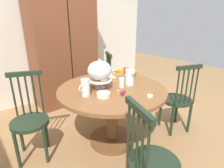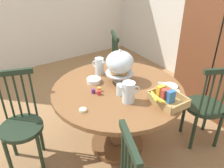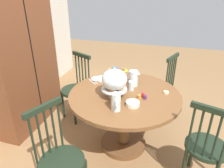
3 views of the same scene
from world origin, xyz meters
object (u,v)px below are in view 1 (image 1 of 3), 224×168
object	(u,v)px
cereal_basket	(126,74)
china_plate_small	(107,74)
windsor_chair_by_cabinet	(178,100)
milk_pitcher	(85,88)
wooden_armoire	(63,49)
orange_juice_pitcher	(130,78)
windsor_chair_near_window	(151,164)
drinking_glass	(122,83)
windsor_chair_far_side	(30,121)
dining_table	(112,104)
cereal_bowl	(103,95)
windsor_chair_facing_door	(101,84)
butter_dish	(150,96)
china_plate_large	(113,75)
pastry_stand_with_dome	(100,72)

from	to	relation	value
cereal_basket	china_plate_small	world-z (taller)	cereal_basket
windsor_chair_by_cabinet	china_plate_small	size ratio (longest dim) A/B	6.50
milk_pitcher	wooden_armoire	bearing A→B (deg)	72.19
orange_juice_pitcher	china_plate_small	xyz separation A→B (m)	(0.03, 0.47, -0.07)
windsor_chair_near_window	drinking_glass	bearing A→B (deg)	62.91
windsor_chair_by_cabinet	windsor_chair_far_side	bearing A→B (deg)	157.32
dining_table	cereal_basket	distance (m)	0.53
wooden_armoire	drinking_glass	world-z (taller)	wooden_armoire
wooden_armoire	orange_juice_pitcher	size ratio (longest dim) A/B	10.23
dining_table	windsor_chair_near_window	xyz separation A→B (m)	(-0.32, -0.87, -0.09)
windsor_chair_by_cabinet	cereal_bowl	bearing A→B (deg)	169.05
windsor_chair_facing_door	butter_dish	size ratio (longest dim) A/B	16.25
milk_pitcher	windsor_chair_facing_door	bearing A→B (deg)	46.42
china_plate_large	cereal_bowl	xyz separation A→B (m)	(-0.53, -0.49, 0.02)
pastry_stand_with_dome	butter_dish	xyz separation A→B (m)	(0.25, -0.54, -0.19)
windsor_chair_by_cabinet	pastry_stand_with_dome	size ratio (longest dim) A/B	2.83
windsor_chair_near_window	cereal_bowl	xyz separation A→B (m)	(0.09, 0.74, 0.31)
windsor_chair_by_cabinet	cereal_bowl	xyz separation A→B (m)	(-1.09, 0.21, 0.31)
china_plate_large	windsor_chair_facing_door	bearing A→B (deg)	75.76
windsor_chair_far_side	china_plate_large	xyz separation A→B (m)	(1.16, -0.02, 0.29)
windsor_chair_near_window	orange_juice_pitcher	size ratio (longest dim) A/B	5.09
cereal_bowl	pastry_stand_with_dome	bearing A→B (deg)	62.54
windsor_chair_near_window	milk_pitcher	size ratio (longest dim) A/B	5.34
wooden_armoire	windsor_chair_near_window	xyz separation A→B (m)	(-0.46, -2.41, -0.53)
windsor_chair_far_side	butter_dish	xyz separation A→B (m)	(1.00, -0.81, 0.30)
milk_pitcher	cereal_basket	size ratio (longest dim) A/B	0.58
china_plate_small	milk_pitcher	bearing A→B (deg)	-145.27
dining_table	china_plate_large	distance (m)	0.51
orange_juice_pitcher	china_plate_large	size ratio (longest dim) A/B	0.87
wooden_armoire	drinking_glass	distance (m)	1.59
dining_table	china_plate_large	bearing A→B (deg)	48.81
windsor_chair_by_cabinet	windsor_chair_facing_door	size ratio (longest dim) A/B	1.00
dining_table	china_plate_small	size ratio (longest dim) A/B	8.39
milk_pitcher	butter_dish	size ratio (longest dim) A/B	3.04
windsor_chair_far_side	butter_dish	bearing A→B (deg)	-39.20
pastry_stand_with_dome	cereal_bowl	size ratio (longest dim) A/B	2.46
pastry_stand_with_dome	butter_dish	distance (m)	0.62
butter_dish	cereal_basket	bearing A→B (deg)	67.53
cereal_bowl	drinking_glass	distance (m)	0.34
butter_dish	cereal_bowl	bearing A→B (deg)	140.25
orange_juice_pitcher	drinking_glass	bearing A→B (deg)	-179.26
dining_table	butter_dish	distance (m)	0.51
orange_juice_pitcher	cereal_basket	xyz separation A→B (m)	(0.18, 0.26, -0.04)
windsor_chair_by_cabinet	china_plate_large	xyz separation A→B (m)	(-0.55, 0.70, 0.29)
cereal_basket	butter_dish	xyz separation A→B (m)	(-0.27, -0.66, -0.03)
dining_table	cereal_basket	xyz separation A→B (m)	(0.42, 0.22, 0.25)
wooden_armoire	china_plate_small	size ratio (longest dim) A/B	13.07
windsor_chair_by_cabinet	drinking_glass	distance (m)	0.88
windsor_chair_far_side	china_plate_small	bearing A→B (deg)	2.98
cereal_bowl	drinking_glass	xyz separation A→B (m)	(0.33, 0.09, 0.03)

